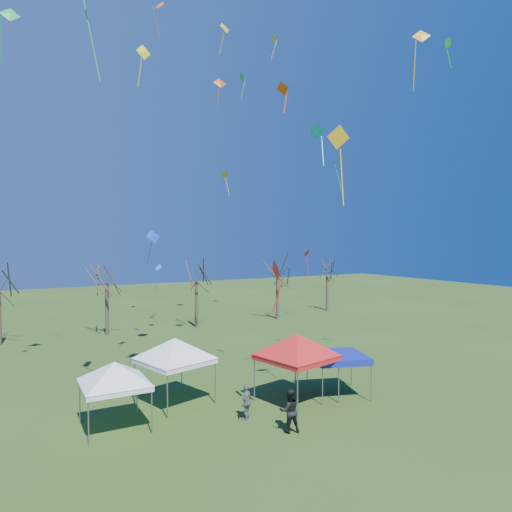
{
  "coord_description": "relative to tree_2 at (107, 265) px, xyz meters",
  "views": [
    {
      "loc": [
        -10.64,
        -17.43,
        8.49
      ],
      "look_at": [
        0.87,
        3.0,
        7.67
      ],
      "focal_mm": 32.0,
      "sensor_mm": 36.0,
      "label": 1
    }
  ],
  "objects": [
    {
      "name": "tent_white_mid",
      "position": [
        -0.43,
        -19.33,
        -3.11
      ],
      "size": [
        4.31,
        4.31,
        3.95
      ],
      "rotation": [
        0.0,
        0.0,
        0.27
      ],
      "color": "gray",
      "rests_on": "ground"
    },
    {
      "name": "kite_18",
      "position": [
        6.67,
        -13.32,
        13.48
      ],
      "size": [
        0.39,
        0.78,
        1.96
      ],
      "rotation": [
        0.0,
        0.0,
        1.45
      ],
      "color": "green",
      "rests_on": "ground"
    },
    {
      "name": "kite_3",
      "position": [
        9.86,
        -3.89,
        21.41
      ],
      "size": [
        1.41,
        1.11,
        3.0
      ],
      "rotation": [
        0.0,
        0.0,
        0.39
      ],
      "color": "gold",
      "rests_on": "ground"
    },
    {
      "name": "kite_19",
      "position": [
        8.98,
        -5.65,
        7.84
      ],
      "size": [
        0.9,
        0.67,
        2.17
      ],
      "rotation": [
        0.0,
        0.0,
        3.33
      ],
      "color": "gold",
      "rests_on": "ground"
    },
    {
      "name": "tent_blue",
      "position": [
        7.78,
        -22.47,
        -4.22
      ],
      "size": [
        3.64,
        3.64,
        2.26
      ],
      "rotation": [
        0.0,
        0.0,
        -0.33
      ],
      "color": "gray",
      "rests_on": "ground"
    },
    {
      "name": "tree_4",
      "position": [
        17.72,
        -0.38,
        -0.23
      ],
      "size": [
        3.58,
        3.58,
        7.89
      ],
      "color": "#3D2D21",
      "rests_on": "ground"
    },
    {
      "name": "kite_6",
      "position": [
        15.55,
        -2.99,
        22.07
      ],
      "size": [
        0.94,
        1.33,
        2.8
      ],
      "rotation": [
        0.0,
        0.0,
        1.26
      ],
      "color": "yellow",
      "rests_on": "ground"
    },
    {
      "name": "kite_12",
      "position": [
        20.28,
        -2.14,
        0.77
      ],
      "size": [
        1.15,
        0.96,
        3.01
      ],
      "rotation": [
        0.0,
        0.0,
        3.48
      ],
      "color": "red",
      "rests_on": "ground"
    },
    {
      "name": "kite_5",
      "position": [
        5.41,
        -25.24,
        6.87
      ],
      "size": [
        1.19,
        0.64,
        3.7
      ],
      "rotation": [
        0.0,
        0.0,
        2.91
      ],
      "color": "yellow",
      "rests_on": "ground"
    },
    {
      "name": "tent_white_west",
      "position": [
        -3.88,
        -21.1,
        -3.45
      ],
      "size": [
        3.98,
        3.98,
        3.51
      ],
      "rotation": [
        0.0,
        0.0,
        -0.02
      ],
      "color": "gray",
      "rests_on": "ground"
    },
    {
      "name": "ground",
      "position": [
        2.37,
        -24.38,
        -6.29
      ],
      "size": [
        140.0,
        140.0,
        0.0
      ],
      "primitive_type": "plane",
      "color": "#2C4A18",
      "rests_on": "ground"
    },
    {
      "name": "kite_0",
      "position": [
        10.51,
        -25.5,
        12.47
      ],
      "size": [
        1.05,
        1.0,
        3.1
      ],
      "rotation": [
        0.0,
        0.0,
        5.61
      ],
      "color": "yellow",
      "rests_on": "ground"
    },
    {
      "name": "kite_1",
      "position": [
        2.57,
        -24.47,
        0.83
      ],
      "size": [
        0.57,
        1.06,
        2.37
      ],
      "rotation": [
        0.0,
        0.0,
        1.34
      ],
      "color": "red",
      "rests_on": "ground"
    },
    {
      "name": "tree_2",
      "position": [
        0.0,
        0.0,
        0.0
      ],
      "size": [
        3.71,
        3.71,
        8.18
      ],
      "color": "#3D2D21",
      "rests_on": "ground"
    },
    {
      "name": "kite_9",
      "position": [
        14.25,
        -24.15,
        13.4
      ],
      "size": [
        0.72,
        0.37,
        1.78
      ],
      "rotation": [
        0.0,
        0.0,
        3.28
      ],
      "color": "green",
      "rests_on": "ground"
    },
    {
      "name": "person_grey",
      "position": [
        1.78,
        -23.07,
        -5.45
      ],
      "size": [
        1.02,
        0.94,
        1.68
      ],
      "primitive_type": "imported",
      "rotation": [
        0.0,
        0.0,
        3.83
      ],
      "color": "slate",
      "rests_on": "ground"
    },
    {
      "name": "kite_15",
      "position": [
        5.55,
        -12.04,
        13.35
      ],
      "size": [
        1.02,
        0.66,
        2.0
      ],
      "rotation": [
        0.0,
        0.0,
        6.2
      ],
      "color": "#E04A0B",
      "rests_on": "ground"
    },
    {
      "name": "kite_17",
      "position": [
        11.0,
        -18.53,
        7.28
      ],
      "size": [
        0.83,
        0.81,
        2.57
      ],
      "rotation": [
        0.0,
        0.0,
        3.9
      ],
      "color": "green",
      "rests_on": "ground"
    },
    {
      "name": "tent_red",
      "position": [
        5.16,
        -22.27,
        -2.94
      ],
      "size": [
        4.61,
        4.61,
        4.16
      ],
      "rotation": [
        0.0,
        0.0,
        0.21
      ],
      "color": "gray",
      "rests_on": "ground"
    },
    {
      "name": "person_dark",
      "position": [
        2.77,
        -25.22,
        -5.33
      ],
      "size": [
        1.09,
        0.95,
        1.91
      ],
      "primitive_type": "imported",
      "rotation": [
        0.0,
        0.0,
        2.87
      ],
      "color": "black",
      "rests_on": "ground"
    },
    {
      "name": "kite_25",
      "position": [
        4.94,
        -21.28,
        10.19
      ],
      "size": [
        0.84,
        0.94,
        1.69
      ],
      "rotation": [
        0.0,
        0.0,
        2.07
      ],
      "color": "#F24C0C",
      "rests_on": "ground"
    },
    {
      "name": "kite_22",
      "position": [
        4.31,
        -1.2,
        -0.4
      ],
      "size": [
        1.05,
        1.11,
        2.83
      ],
      "rotation": [
        0.0,
        0.0,
        5.18
      ],
      "color": "blue",
      "rests_on": "ground"
    },
    {
      "name": "kite_24",
      "position": [
        -1.19,
        -16.65,
        12.48
      ],
      "size": [
        0.92,
        0.54,
        2.37
      ],
      "rotation": [
        0.0,
        0.0,
        0.25
      ],
      "color": "yellow",
      "rests_on": "ground"
    },
    {
      "name": "kite_27",
      "position": [
        6.01,
        -22.87,
        7.75
      ],
      "size": [
        1.11,
        0.98,
        2.23
      ],
      "rotation": [
        0.0,
        0.0,
        2.68
      ],
      "color": "#0EB1D3",
      "rests_on": "ground"
    },
    {
      "name": "kite_7",
      "position": [
        -7.62,
        -14.77,
        13.79
      ],
      "size": [
        1.0,
        0.84,
        2.91
      ],
      "rotation": [
        0.0,
        0.0,
        6.28
      ],
      "color": "green",
      "rests_on": "ground"
    },
    {
      "name": "kite_11",
      "position": [
        2.0,
        -7.58,
        2.47
      ],
      "size": [
        1.36,
        0.98,
        2.69
      ],
      "rotation": [
        0.0,
        0.0,
        0.26
      ],
      "color": "blue",
      "rests_on": "ground"
    },
    {
      "name": "kite_26",
      "position": [
        4.02,
        -3.1,
        22.28
      ],
      "size": [
        1.1,
        1.15,
        2.8
      ],
      "rotation": [
        0.0,
        0.0,
        5.27
      ],
      "color": "orange",
      "rests_on": "ground"
    },
    {
      "name": "tree_5",
      "position": [
        26.09,
        1.69,
        -0.56
      ],
      "size": [
        3.39,
        3.39,
        7.46
      ],
      "color": "#3D2D21",
      "rests_on": "ground"
    },
    {
      "name": "tree_3",
      "position": [
        8.4,
        -0.33,
        -0.21
      ],
      "size": [
        3.59,
        3.59,
        7.91
      ],
      "color": "#3D2D21",
      "rests_on": "ground"
    }
  ]
}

